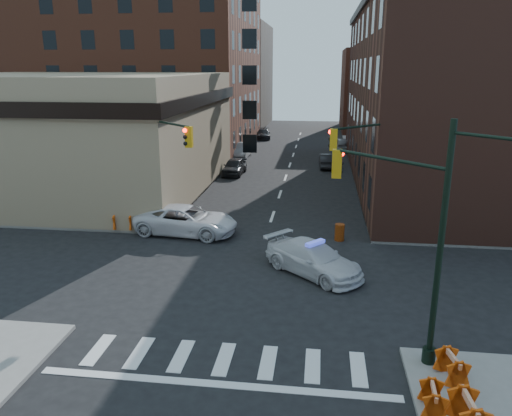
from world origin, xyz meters
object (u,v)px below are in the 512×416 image
(pickup, at_px, (186,220))
(barricade_se_a, at_px, (452,367))
(parked_car_enear, at_px, (327,161))
(pedestrian_b, at_px, (106,213))
(police_car, at_px, (313,259))
(parked_car_wnear, at_px, (234,166))
(barrel_road, at_px, (340,232))
(parked_car_wfar, at_px, (242,150))
(pedestrian_a, at_px, (161,209))
(barricade_nw_a, at_px, (127,213))
(barrel_bank, at_px, (172,227))

(pickup, xyz_separation_m, barricade_se_a, (12.00, -13.09, -0.25))
(parked_car_enear, distance_m, pedestrian_b, 25.00)
(police_car, distance_m, parked_car_wnear, 23.24)
(parked_car_wnear, height_order, barrel_road, parked_car_wnear)
(pickup, distance_m, parked_car_wnear, 16.97)
(parked_car_wfar, xyz_separation_m, pedestrian_b, (-4.18, -25.76, 0.29))
(pedestrian_a, height_order, barricade_nw_a, pedestrian_a)
(barricade_nw_a, bearing_deg, parked_car_enear, 48.76)
(barrel_road, bearing_deg, police_car, -105.68)
(pedestrian_a, relative_size, barricade_se_a, 1.67)
(parked_car_wnear, xyz_separation_m, barricade_se_a, (12.07, -30.07, -0.15))
(parked_car_wfar, xyz_separation_m, pedestrian_a, (-1.18, -24.58, 0.34))
(pedestrian_b, bearing_deg, parked_car_enear, 55.85)
(pickup, height_order, barrel_bank, pickup)
(barrel_road, bearing_deg, parked_car_enear, 91.52)
(parked_car_enear, relative_size, pedestrian_b, 2.28)
(police_car, distance_m, barrel_bank, 9.59)
(barricade_nw_a, bearing_deg, parked_car_wfar, 73.48)
(police_car, bearing_deg, barricade_se_a, -110.08)
(pickup, xyz_separation_m, barrel_bank, (-0.79, -0.29, -0.36))
(parked_car_wnear, bearing_deg, barricade_nw_a, -102.92)
(parked_car_wnear, bearing_deg, police_car, -68.20)
(pedestrian_a, height_order, barrel_bank, pedestrian_a)
(barrel_bank, bearing_deg, barricade_nw_a, 150.94)
(police_car, xyz_separation_m, parked_car_wfar, (-8.36, 30.85, 0.01))
(pickup, bearing_deg, barricade_nw_a, 75.89)
(police_car, bearing_deg, barrel_road, 25.56)
(parked_car_wnear, distance_m, parked_car_wfar, 8.93)
(parked_car_wfar, height_order, pedestrian_a, pedestrian_a)
(parked_car_wfar, relative_size, pedestrian_b, 2.56)
(barrel_bank, bearing_deg, pickup, 20.22)
(parked_car_wfar, xyz_separation_m, barricade_se_a, (12.80, -38.96, -0.19))
(pedestrian_a, distance_m, barrel_road, 11.02)
(police_car, relative_size, barricade_nw_a, 3.97)
(barrel_bank, bearing_deg, barrel_road, 1.60)
(pedestrian_a, xyz_separation_m, barricade_nw_a, (-2.35, 0.38, -0.47))
(barricade_nw_a, bearing_deg, barricade_se_a, -50.34)
(police_car, relative_size, parked_car_enear, 1.25)
(pedestrian_a, relative_size, pedestrian_b, 1.05)
(pedestrian_b, bearing_deg, police_car, -23.90)
(barrel_road, relative_size, barricade_nw_a, 0.73)
(parked_car_wnear, distance_m, pedestrian_b, 17.57)
(parked_car_enear, bearing_deg, pedestrian_b, 54.68)
(pickup, xyz_separation_m, pedestrian_b, (-4.98, 0.11, 0.23))
(parked_car_enear, bearing_deg, barricade_nw_a, 53.98)
(pedestrian_b, relative_size, barricade_nw_a, 1.39)
(barrel_road, xyz_separation_m, barricade_se_a, (3.05, -13.07, 0.10))
(barricade_nw_a, bearing_deg, police_car, -37.44)
(parked_car_wfar, relative_size, pedestrian_a, 2.44)
(barricade_se_a, bearing_deg, parked_car_wnear, 11.04)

